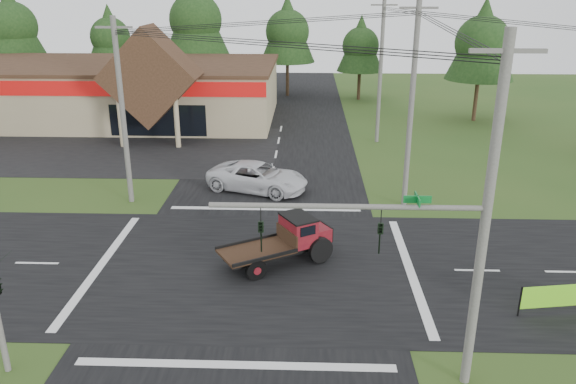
{
  "coord_description": "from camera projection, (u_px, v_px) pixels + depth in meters",
  "views": [
    {
      "loc": [
        2.32,
        -22.57,
        12.0
      ],
      "look_at": [
        1.4,
        3.93,
        2.2
      ],
      "focal_mm": 35.0,
      "sensor_mm": 36.0,
      "label": 1
    }
  ],
  "objects": [
    {
      "name": "antique_flatbed_truck",
      "position": [
        278.0,
        242.0,
        25.33
      ],
      "size": [
        5.52,
        4.4,
        2.19
      ],
      "primitive_type": null,
      "rotation": [
        0.0,
        0.0,
        -1.03
      ],
      "color": "#540C16",
      "rests_on": "ground"
    },
    {
      "name": "road_ns",
      "position": [
        254.0,
        267.0,
        25.39
      ],
      "size": [
        12.0,
        120.0,
        0.02
      ],
      "primitive_type": "cube",
      "color": "black",
      "rests_on": "ground"
    },
    {
      "name": "roadside_banner",
      "position": [
        565.0,
        299.0,
        21.61
      ],
      "size": [
        3.77,
        0.7,
        1.3
      ],
      "primitive_type": null,
      "rotation": [
        0.0,
        0.0,
        0.16
      ],
      "color": "#71D81C",
      "rests_on": "ground"
    },
    {
      "name": "tree_row_c",
      "position": [
        196.0,
        17.0,
        61.13
      ],
      "size": [
        7.28,
        7.28,
        13.13
      ],
      "color": "#332316",
      "rests_on": "ground"
    },
    {
      "name": "utility_pole_n",
      "position": [
        381.0,
        70.0,
        43.76
      ],
      "size": [
        2.0,
        0.3,
        11.2
      ],
      "color": "#595651",
      "rests_on": "ground"
    },
    {
      "name": "tree_row_b",
      "position": [
        110.0,
        35.0,
        63.09
      ],
      "size": [
        5.6,
        5.6,
        10.1
      ],
      "color": "#332316",
      "rests_on": "ground"
    },
    {
      "name": "road_ew",
      "position": [
        254.0,
        267.0,
        25.39
      ],
      "size": [
        120.0,
        12.0,
        0.02
      ],
      "primitive_type": "cube",
      "color": "black",
      "rests_on": "ground"
    },
    {
      "name": "tree_row_e",
      "position": [
        361.0,
        44.0,
        60.54
      ],
      "size": [
        5.04,
        5.04,
        9.09
      ],
      "color": "#332316",
      "rests_on": "ground"
    },
    {
      "name": "white_pickup",
      "position": [
        258.0,
        177.0,
        34.64
      ],
      "size": [
        6.82,
        4.8,
        1.73
      ],
      "primitive_type": "imported",
      "rotation": [
        0.0,
        0.0,
        1.22
      ],
      "color": "silver",
      "rests_on": "ground"
    },
    {
      "name": "ground",
      "position": [
        254.0,
        267.0,
        25.39
      ],
      "size": [
        120.0,
        120.0,
        0.0
      ],
      "primitive_type": "plane",
      "color": "#2C4C1B",
      "rests_on": "ground"
    },
    {
      "name": "utility_pole_nw",
      "position": [
        122.0,
        111.0,
        31.29
      ],
      "size": [
        2.0,
        0.3,
        10.5
      ],
      "color": "#595651",
      "rests_on": "ground"
    },
    {
      "name": "traffic_signal_mast",
      "position": [
        423.0,
        257.0,
        16.64
      ],
      "size": [
        8.12,
        0.24,
        7.0
      ],
      "color": "#595651",
      "rests_on": "ground"
    },
    {
      "name": "utility_pole_nr",
      "position": [
        486.0,
        220.0,
        16.16
      ],
      "size": [
        2.0,
        0.3,
        11.0
      ],
      "color": "#595651",
      "rests_on": "ground"
    },
    {
      "name": "tree_side_ne",
      "position": [
        483.0,
        40.0,
        50.37
      ],
      "size": [
        6.16,
        6.16,
        11.11
      ],
      "color": "#332316",
      "rests_on": "ground"
    },
    {
      "name": "cvs_building",
      "position": [
        116.0,
        90.0,
        52.66
      ],
      "size": [
        30.4,
        18.2,
        9.19
      ],
      "color": "tan",
      "rests_on": "ground"
    },
    {
      "name": "utility_pole_ne",
      "position": [
        411.0,
        104.0,
        30.59
      ],
      "size": [
        2.0,
        0.3,
        11.5
      ],
      "color": "#595651",
      "rests_on": "ground"
    },
    {
      "name": "tree_row_a",
      "position": [
        12.0,
        24.0,
        61.08
      ],
      "size": [
        6.72,
        6.72,
        12.12
      ],
      "color": "#332316",
      "rests_on": "ground"
    },
    {
      "name": "tree_row_d",
      "position": [
        287.0,
        29.0,
        62.21
      ],
      "size": [
        6.16,
        6.16,
        11.11
      ],
      "color": "#332316",
      "rests_on": "ground"
    },
    {
      "name": "parking_apron",
      "position": [
        97.0,
        149.0,
        43.66
      ],
      "size": [
        28.0,
        14.0,
        0.02
      ],
      "primitive_type": "cube",
      "color": "black",
      "rests_on": "ground"
    }
  ]
}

